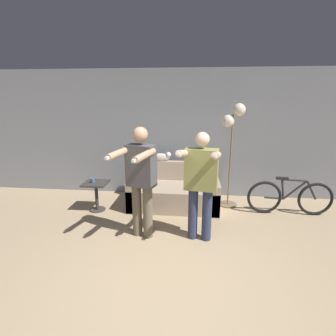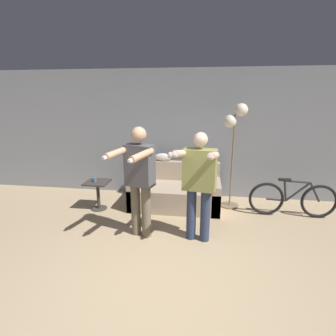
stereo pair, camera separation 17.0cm
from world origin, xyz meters
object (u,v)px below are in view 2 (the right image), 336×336
object	(u,v)px
couch	(176,193)
person_left	(139,176)
floor_lamp	(235,127)
bicycle	(292,199)
cup	(94,180)
cat	(164,157)
side_table	(98,190)
person_right	(199,180)

from	to	relation	value
couch	person_left	xyz separation A→B (m)	(-0.39, -1.23, 0.69)
floor_lamp	bicycle	world-z (taller)	floor_lamp
cup	floor_lamp	bearing A→B (deg)	11.41
cat	bicycle	distance (m)	2.49
floor_lamp	side_table	xyz separation A→B (m)	(-2.46, -0.50, -1.14)
person_left	side_table	distance (m)	1.45
couch	bicycle	size ratio (longest dim) A/B	1.13
person_left	floor_lamp	bearing A→B (deg)	60.02
couch	person_right	distance (m)	1.47
cat	cup	xyz separation A→B (m)	(-1.18, -0.74, -0.30)
person_right	bicycle	world-z (taller)	person_right
person_left	side_table	size ratio (longest dim) A/B	3.05
cat	couch	bearing A→B (deg)	-51.44
cup	bicycle	size ratio (longest dim) A/B	0.05
cat	floor_lamp	distance (m)	1.49
cup	side_table	bearing A→B (deg)	12.05
person_left	cat	size ratio (longest dim) A/B	3.47
person_left	cat	bearing A→B (deg)	102.88
cat	floor_lamp	bearing A→B (deg)	-9.86
person_right	floor_lamp	world-z (taller)	floor_lamp
cat	floor_lamp	xyz separation A→B (m)	(1.33, -0.23, 0.64)
person_left	cup	xyz separation A→B (m)	(-1.07, 0.84, -0.37)
couch	side_table	distance (m)	1.47
person_left	floor_lamp	xyz separation A→B (m)	(1.44, 1.35, 0.57)
cup	bicycle	distance (m)	3.56
person_left	bicycle	world-z (taller)	person_left
person_left	bicycle	bearing A→B (deg)	39.69
person_left	cat	distance (m)	1.59
cat	person_left	bearing A→B (deg)	-94.03
floor_lamp	bicycle	xyz separation A→B (m)	(1.03, -0.31, -1.21)
floor_lamp	cat	bearing A→B (deg)	170.14
person_right	side_table	bearing A→B (deg)	164.88
person_left	bicycle	distance (m)	2.75
side_table	bicycle	world-z (taller)	bicycle
cup	person_left	bearing A→B (deg)	-38.26
person_right	side_table	size ratio (longest dim) A/B	2.94
person_right	floor_lamp	bearing A→B (deg)	75.87
side_table	person_left	bearing A→B (deg)	-39.82
floor_lamp	bicycle	bearing A→B (deg)	-16.80
side_table	cup	size ratio (longest dim) A/B	6.98
cup	bicycle	world-z (taller)	bicycle
person_left	cup	world-z (taller)	person_left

